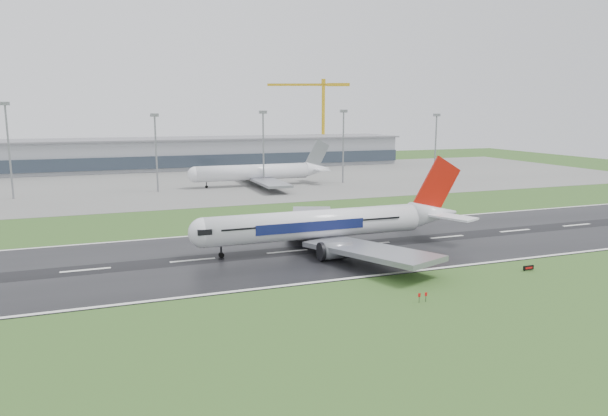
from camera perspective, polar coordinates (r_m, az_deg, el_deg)
name	(u,v)px	position (r m, az deg, el deg)	size (l,w,h in m)	color
ground	(287,252)	(116.55, -1.75, -4.60)	(520.00, 520.00, 0.00)	#2B4F1D
runway	(287,252)	(116.54, -1.75, -4.58)	(400.00, 45.00, 0.10)	black
apron	(195,182)	(236.58, -11.35, 2.71)	(400.00, 130.00, 0.08)	slate
terminal	(176,154)	(295.02, -13.21, 5.52)	(240.00, 36.00, 15.00)	gray
main_airliner	(334,206)	(118.16, 3.15, 0.23)	(62.68, 59.69, 18.50)	silver
parked_airliner	(259,164)	(219.40, -4.76, 4.62)	(59.68, 55.56, 17.49)	white
tower_crane	(323,121)	(331.44, 2.02, 9.10)	(48.96, 2.67, 48.01)	gold
runway_sign	(528,268)	(111.18, 22.38, -5.82)	(2.30, 0.26, 1.04)	black
floodmast_1	(9,153)	(209.68, -28.40, 5.09)	(0.64, 0.64, 31.43)	gray
floodmast_2	(156,155)	(208.43, -15.16, 5.39)	(0.64, 0.64, 27.55)	gray
floodmast_3	(263,151)	(215.78, -4.26, 5.99)	(0.64, 0.64, 28.58)	gray
floodmast_4	(343,148)	(227.50, 4.11, 6.25)	(0.64, 0.64, 28.98)	gray
floodmast_5	(435,148)	(249.10, 13.56, 6.14)	(0.64, 0.64, 27.31)	gray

